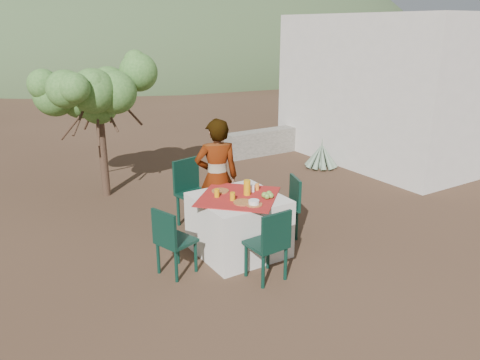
% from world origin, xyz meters
% --- Properties ---
extents(ground, '(160.00, 160.00, 0.00)m').
position_xyz_m(ground, '(0.00, 0.00, 0.00)').
color(ground, '#372519').
rests_on(ground, ground).
extents(table, '(1.30, 1.30, 0.76)m').
position_xyz_m(table, '(0.22, -0.39, 0.38)').
color(table, silver).
rests_on(table, ground).
extents(chair_far, '(0.53, 0.53, 0.97)m').
position_xyz_m(chair_far, '(0.11, 0.72, 0.54)').
color(chair_far, black).
rests_on(chair_far, ground).
extents(chair_near, '(0.42, 0.42, 0.87)m').
position_xyz_m(chair_near, '(0.13, -1.19, 0.48)').
color(chair_near, black).
rests_on(chair_near, ground).
extents(chair_left, '(0.48, 0.48, 0.83)m').
position_xyz_m(chair_left, '(-0.75, -0.49, 0.46)').
color(chair_left, black).
rests_on(chair_left, ground).
extents(chair_right, '(0.49, 0.49, 0.84)m').
position_xyz_m(chair_right, '(1.04, -0.33, 0.47)').
color(chair_right, black).
rests_on(chair_right, ground).
extents(person, '(0.69, 0.56, 1.63)m').
position_xyz_m(person, '(0.27, 0.25, 0.82)').
color(person, '#8C6651').
rests_on(person, ground).
extents(shrub_tree, '(1.77, 1.74, 2.08)m').
position_xyz_m(shrub_tree, '(-0.53, 2.68, 1.64)').
color(shrub_tree, '#4C3326').
rests_on(shrub_tree, ground).
extents(agave, '(0.67, 0.67, 0.71)m').
position_xyz_m(agave, '(3.63, 1.90, 0.24)').
color(agave, slate).
rests_on(agave, ground).
extents(guesthouse, '(3.20, 4.20, 3.00)m').
position_xyz_m(guesthouse, '(5.60, 1.80, 1.50)').
color(guesthouse, beige).
rests_on(guesthouse, ground).
extents(stone_wall, '(2.60, 0.35, 0.55)m').
position_xyz_m(stone_wall, '(3.60, 3.40, 0.28)').
color(stone_wall, gray).
rests_on(stone_wall, ground).
extents(hill_near_right, '(48.00, 48.00, 20.00)m').
position_xyz_m(hill_near_right, '(12.00, 36.00, 0.00)').
color(hill_near_right, '#324C2B').
rests_on(hill_near_right, ground).
extents(hill_far_right, '(36.00, 36.00, 14.00)m').
position_xyz_m(hill_far_right, '(28.00, 46.00, 0.00)').
color(hill_far_right, gray).
rests_on(hill_far_right, ground).
extents(plate_far, '(0.22, 0.22, 0.01)m').
position_xyz_m(plate_far, '(0.11, -0.12, 0.77)').
color(plate_far, brown).
rests_on(plate_far, table).
extents(plate_near, '(0.24, 0.24, 0.01)m').
position_xyz_m(plate_near, '(0.14, -0.62, 0.77)').
color(plate_near, brown).
rests_on(plate_near, table).
extents(glass_far, '(0.06, 0.06, 0.10)m').
position_xyz_m(glass_far, '(-0.03, -0.27, 0.81)').
color(glass_far, orange).
rests_on(glass_far, table).
extents(glass_near, '(0.06, 0.06, 0.10)m').
position_xyz_m(glass_near, '(0.08, -0.47, 0.81)').
color(glass_near, orange).
rests_on(glass_near, table).
extents(juice_pitcher, '(0.09, 0.09, 0.19)m').
position_xyz_m(juice_pitcher, '(0.33, -0.40, 0.86)').
color(juice_pitcher, orange).
rests_on(juice_pitcher, table).
extents(bowl_plate, '(0.20, 0.20, 0.01)m').
position_xyz_m(bowl_plate, '(0.21, -0.74, 0.77)').
color(bowl_plate, brown).
rests_on(bowl_plate, table).
extents(white_bowl, '(0.13, 0.13, 0.05)m').
position_xyz_m(white_bowl, '(0.21, -0.74, 0.80)').
color(white_bowl, white).
rests_on(white_bowl, bowl_plate).
extents(jar_left, '(0.05, 0.05, 0.08)m').
position_xyz_m(jar_left, '(0.54, -0.32, 0.80)').
color(jar_left, orange).
rests_on(jar_left, table).
extents(jar_right, '(0.05, 0.05, 0.08)m').
position_xyz_m(jar_right, '(0.48, -0.19, 0.80)').
color(jar_right, orange).
rests_on(jar_right, table).
extents(napkin_holder, '(0.08, 0.06, 0.09)m').
position_xyz_m(napkin_holder, '(0.43, -0.35, 0.81)').
color(napkin_holder, white).
rests_on(napkin_holder, table).
extents(fruit_cluster, '(0.15, 0.14, 0.08)m').
position_xyz_m(fruit_cluster, '(0.49, -0.64, 0.80)').
color(fruit_cluster, olive).
rests_on(fruit_cluster, table).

